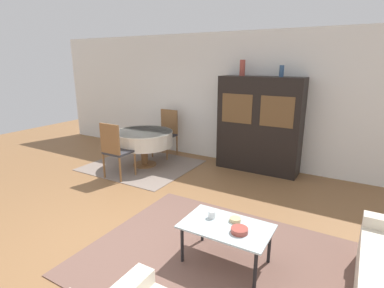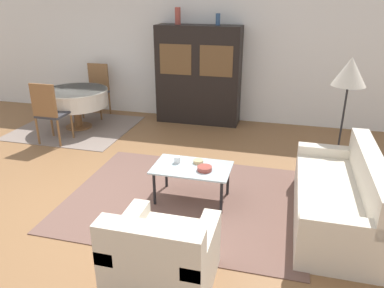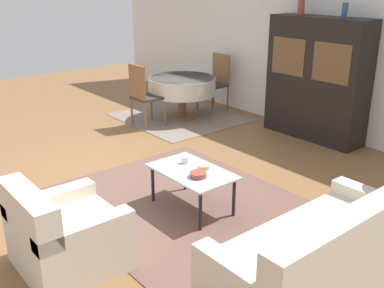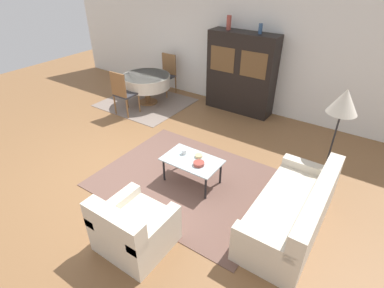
# 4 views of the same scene
# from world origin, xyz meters

# --- Properties ---
(ground_plane) EXTENTS (14.00, 14.00, 0.00)m
(ground_plane) POSITION_xyz_m (0.00, 0.00, 0.00)
(ground_plane) COLOR brown
(wall_back) EXTENTS (10.00, 0.06, 2.70)m
(wall_back) POSITION_xyz_m (0.00, 3.63, 1.35)
(wall_back) COLOR white
(wall_back) RESTS_ON ground_plane
(area_rug) EXTENTS (2.91, 2.29, 0.01)m
(area_rug) POSITION_xyz_m (1.16, 0.35, 0.01)
(area_rug) COLOR brown
(area_rug) RESTS_ON ground_plane
(dining_rug) EXTENTS (2.07, 1.87, 0.01)m
(dining_rug) POSITION_xyz_m (-1.58, 2.36, 0.01)
(dining_rug) COLOR gray
(dining_rug) RESTS_ON ground_plane
(couch) EXTENTS (0.82, 1.86, 0.83)m
(couch) POSITION_xyz_m (2.92, 0.27, 0.30)
(couch) COLOR beige
(couch) RESTS_ON ground_plane
(armchair) EXTENTS (0.85, 0.82, 0.80)m
(armchair) POSITION_xyz_m (1.35, -1.15, 0.31)
(armchair) COLOR beige
(armchair) RESTS_ON ground_plane
(coffee_table) EXTENTS (0.94, 0.58, 0.44)m
(coffee_table) POSITION_xyz_m (1.23, 0.36, 0.40)
(coffee_table) COLOR black
(coffee_table) RESTS_ON area_rug
(display_cabinet) EXTENTS (1.59, 0.48, 1.85)m
(display_cabinet) POSITION_xyz_m (0.58, 3.34, 0.92)
(display_cabinet) COLOR black
(display_cabinet) RESTS_ON ground_plane
(dining_table) EXTENTS (1.19, 1.19, 0.73)m
(dining_table) POSITION_xyz_m (-1.53, 2.39, 0.58)
(dining_table) COLOR brown
(dining_table) RESTS_ON dining_rug
(dining_chair_near) EXTENTS (0.44, 0.44, 1.05)m
(dining_chair_near) POSITION_xyz_m (-1.53, 1.57, 0.60)
(dining_chair_near) COLOR brown
(dining_chair_near) RESTS_ON dining_rug
(dining_chair_far) EXTENTS (0.44, 0.44, 1.05)m
(dining_chair_far) POSITION_xyz_m (-1.53, 3.21, 0.60)
(dining_chair_far) COLOR brown
(dining_chair_far) RESTS_ON dining_rug
(floor_lamp) EXTENTS (0.44, 0.44, 1.63)m
(floor_lamp) POSITION_xyz_m (3.03, 1.65, 1.40)
(floor_lamp) COLOR black
(floor_lamp) RESTS_ON ground_plane
(cup) EXTENTS (0.08, 0.08, 0.08)m
(cup) POSITION_xyz_m (1.02, 0.43, 0.49)
(cup) COLOR white
(cup) RESTS_ON coffee_table
(bowl) EXTENTS (0.18, 0.18, 0.05)m
(bowl) POSITION_xyz_m (1.40, 0.30, 0.48)
(bowl) COLOR #9E4238
(bowl) RESTS_ON coffee_table
(bowl_small) EXTENTS (0.12, 0.12, 0.04)m
(bowl_small) POSITION_xyz_m (1.28, 0.49, 0.47)
(bowl_small) COLOR tan
(bowl_small) RESTS_ON coffee_table
(vase_tall) EXTENTS (0.10, 0.10, 0.30)m
(vase_tall) POSITION_xyz_m (0.18, 3.34, 2.00)
(vase_tall) COLOR #9E4238
(vase_tall) RESTS_ON display_cabinet
(vase_short) EXTENTS (0.08, 0.08, 0.21)m
(vase_short) POSITION_xyz_m (0.93, 3.34, 1.95)
(vase_short) COLOR #33517A
(vase_short) RESTS_ON display_cabinet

